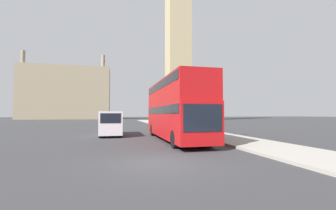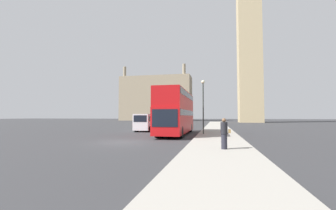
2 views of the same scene
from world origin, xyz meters
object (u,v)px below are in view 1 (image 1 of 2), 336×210
at_px(clock_tower, 178,8).
at_px(street_lamp, 211,91).
at_px(red_double_decker_bus, 175,107).
at_px(white_van, 111,123).

relative_size(clock_tower, street_lamp, 12.75).
distance_m(clock_tower, street_lamp, 61.60).
xyz_separation_m(red_double_decker_bus, white_van, (-4.83, 4.81, -1.32)).
relative_size(red_double_decker_bus, street_lamp, 2.05).
relative_size(clock_tower, red_double_decker_bus, 6.21).
bearing_deg(white_van, clock_tower, 66.94).
xyz_separation_m(clock_tower, white_van, (-19.61, -46.08, -34.66)).
bearing_deg(white_van, street_lamp, -33.81).
bearing_deg(red_double_decker_bus, street_lamp, -6.42).
height_order(clock_tower, white_van, clock_tower).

